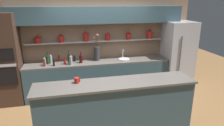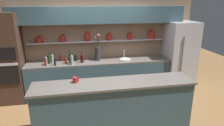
{
  "view_description": "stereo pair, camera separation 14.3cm",
  "coord_description": "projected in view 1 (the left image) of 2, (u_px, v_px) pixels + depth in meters",
  "views": [
    {
      "loc": [
        -0.81,
        -3.72,
        2.44
      ],
      "look_at": [
        0.12,
        0.38,
        1.12
      ],
      "focal_mm": 32.0,
      "sensor_mm": 36.0,
      "label": 1
    },
    {
      "loc": [
        -0.67,
        -3.75,
        2.44
      ],
      "look_at": [
        0.12,
        0.38,
        1.12
      ],
      "focal_mm": 32.0,
      "sensor_mm": 36.0,
      "label": 2
    }
  ],
  "objects": [
    {
      "name": "ground_plane",
      "position": [
        110.0,
        117.0,
        4.37
      ],
      "size": [
        12.0,
        12.0,
        0.0
      ],
      "primitive_type": "plane",
      "color": "brown"
    },
    {
      "name": "back_wall_unit",
      "position": [
        98.0,
        35.0,
        5.32
      ],
      "size": [
        5.2,
        0.44,
        2.6
      ],
      "color": "#937056",
      "rests_on": "ground_plane"
    },
    {
      "name": "back_counter_unit",
      "position": [
        99.0,
        77.0,
        5.37
      ],
      "size": [
        3.72,
        0.62,
        0.92
      ],
      "color": "#334C56",
      "rests_on": "ground_plane"
    },
    {
      "name": "island_counter",
      "position": [
        116.0,
        107.0,
        3.77
      ],
      "size": [
        2.95,
        0.61,
        1.02
      ],
      "color": "#334C56",
      "rests_on": "ground_plane"
    },
    {
      "name": "refrigerator",
      "position": [
        177.0,
        55.0,
        5.66
      ],
      "size": [
        0.77,
        0.73,
        1.9
      ],
      "color": "#B7B7BC",
      "rests_on": "ground_plane"
    },
    {
      "name": "oven_tower",
      "position": [
        6.0,
        60.0,
        4.71
      ],
      "size": [
        0.67,
        0.64,
        2.19
      ],
      "color": "#3D281E",
      "rests_on": "ground_plane"
    },
    {
      "name": "flower_vase",
      "position": [
        97.0,
        53.0,
        5.23
      ],
      "size": [
        0.15,
        0.15,
        0.71
      ],
      "color": "#2D2D33",
      "rests_on": "back_counter_unit"
    },
    {
      "name": "sink_fixture",
      "position": [
        124.0,
        58.0,
        5.38
      ],
      "size": [
        0.31,
        0.31,
        0.25
      ],
      "color": "#B7B7BC",
      "rests_on": "back_counter_unit"
    },
    {
      "name": "bottle_wine_0",
      "position": [
        69.0,
        58.0,
        5.01
      ],
      "size": [
        0.07,
        0.07,
        0.34
      ],
      "color": "#193814",
      "rests_on": "back_counter_unit"
    },
    {
      "name": "bottle_wine_1",
      "position": [
        81.0,
        59.0,
        5.06
      ],
      "size": [
        0.08,
        0.08,
        0.28
      ],
      "color": "#380C0C",
      "rests_on": "back_counter_unit"
    },
    {
      "name": "bottle_sauce_2",
      "position": [
        44.0,
        63.0,
        4.79
      ],
      "size": [
        0.05,
        0.05,
        0.18
      ],
      "color": "maroon",
      "rests_on": "back_counter_unit"
    },
    {
      "name": "bottle_sauce_3",
      "position": [
        54.0,
        63.0,
        4.81
      ],
      "size": [
        0.05,
        0.05,
        0.19
      ],
      "color": "black",
      "rests_on": "back_counter_unit"
    },
    {
      "name": "bottle_wine_4",
      "position": [
        48.0,
        60.0,
        4.95
      ],
      "size": [
        0.07,
        0.07,
        0.3
      ],
      "color": "#193814",
      "rests_on": "back_counter_unit"
    },
    {
      "name": "bottle_sauce_5",
      "position": [
        75.0,
        59.0,
        5.19
      ],
      "size": [
        0.06,
        0.06,
        0.17
      ],
      "color": "black",
      "rests_on": "back_counter_unit"
    },
    {
      "name": "bottle_spirit_6",
      "position": [
        45.0,
        61.0,
        4.86
      ],
      "size": [
        0.06,
        0.06,
        0.24
      ],
      "color": "gray",
      "rests_on": "back_counter_unit"
    },
    {
      "name": "bottle_sauce_7",
      "position": [
        65.0,
        61.0,
        4.94
      ],
      "size": [
        0.05,
        0.05,
        0.19
      ],
      "color": "maroon",
      "rests_on": "back_counter_unit"
    },
    {
      "name": "bottle_sauce_8",
      "position": [
        59.0,
        59.0,
        5.17
      ],
      "size": [
        0.05,
        0.05,
        0.17
      ],
      "color": "maroon",
      "rests_on": "back_counter_unit"
    },
    {
      "name": "bottle_spirit_9",
      "position": [
        71.0,
        60.0,
        4.89
      ],
      "size": [
        0.07,
        0.07,
        0.28
      ],
      "color": "gray",
      "rests_on": "back_counter_unit"
    },
    {
      "name": "bottle_spirit_10",
      "position": [
        51.0,
        59.0,
        5.03
      ],
      "size": [
        0.07,
        0.07,
        0.25
      ],
      "color": "gray",
      "rests_on": "back_counter_unit"
    },
    {
      "name": "coffee_mug",
      "position": [
        77.0,
        80.0,
        3.57
      ],
      "size": [
        0.11,
        0.09,
        0.1
      ],
      "color": "maroon",
      "rests_on": "island_counter"
    }
  ]
}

